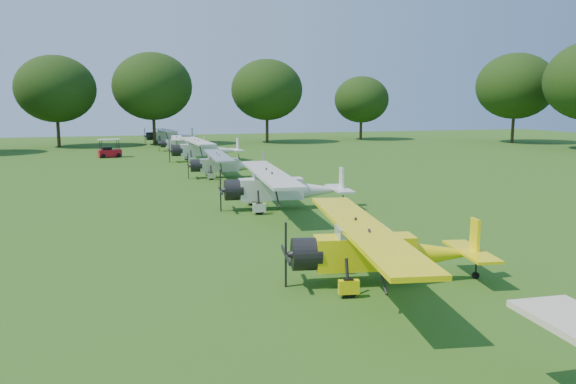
# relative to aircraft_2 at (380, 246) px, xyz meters

# --- Properties ---
(ground) EXTENTS (160.00, 160.00, 0.00)m
(ground) POSITION_rel_aircraft_2_xyz_m (-1.08, 8.50, -1.28)
(ground) COLOR #245715
(ground) RESTS_ON ground
(tree_belt) EXTENTS (137.36, 130.27, 14.52)m
(tree_belt) POSITION_rel_aircraft_2_xyz_m (2.49, 8.66, 6.75)
(tree_belt) COLOR #2F2312
(tree_belt) RESTS_ON ground
(aircraft_2) EXTENTS (7.05, 11.16, 2.19)m
(aircraft_2) POSITION_rel_aircraft_2_xyz_m (0.00, 0.00, 0.00)
(aircraft_2) COLOR #FBE80A
(aircraft_2) RESTS_ON ground
(aircraft_3) EXTENTS (7.53, 11.99, 2.36)m
(aircraft_3) POSITION_rel_aircraft_2_xyz_m (0.52, 13.70, 0.10)
(aircraft_3) COLOR silver
(aircraft_3) RESTS_ON ground
(aircraft_4) EXTENTS (6.52, 10.39, 2.04)m
(aircraft_4) POSITION_rel_aircraft_2_xyz_m (-0.01, 27.95, -0.09)
(aircraft_4) COLOR silver
(aircraft_4) RESTS_ON ground
(aircraft_5) EXTENTS (7.57, 12.04, 2.37)m
(aircraft_5) POSITION_rel_aircraft_2_xyz_m (0.14, 40.94, 0.11)
(aircraft_5) COLOR silver
(aircraft_5) RESTS_ON ground
(aircraft_6) EXTENTS (5.89, 9.38, 1.84)m
(aircraft_6) POSITION_rel_aircraft_2_xyz_m (-0.72, 53.81, -0.20)
(aircraft_6) COLOR silver
(aircraft_6) RESTS_ON ground
(aircraft_7) EXTENTS (7.40, 11.75, 2.31)m
(aircraft_7) POSITION_rel_aircraft_2_xyz_m (-1.15, 66.48, 0.07)
(aircraft_7) COLOR silver
(aircraft_7) RESTS_ON ground
(golf_cart) EXTENTS (2.57, 1.85, 2.00)m
(golf_cart) POSITION_rel_aircraft_2_xyz_m (-9.19, 47.88, -0.61)
(golf_cart) COLOR #B30C1A
(golf_cart) RESTS_ON ground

